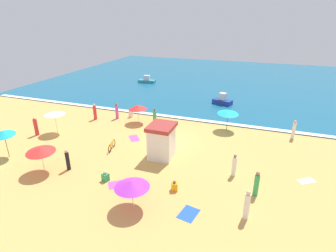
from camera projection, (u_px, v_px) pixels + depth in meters
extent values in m
plane|color=#E0A856|center=(169.00, 142.00, 25.07)|extent=(60.00, 60.00, 0.00)
cube|color=#196084|center=(220.00, 79.00, 49.35)|extent=(60.00, 44.00, 0.10)
cube|color=white|center=(187.00, 118.00, 30.50)|extent=(57.00, 0.70, 0.01)
cube|color=white|center=(162.00, 142.00, 22.10)|extent=(2.06, 2.40, 2.53)
cube|color=#A5332D|center=(162.00, 127.00, 21.55)|extent=(2.02, 2.43, 0.32)
cylinder|color=silver|center=(138.00, 114.00, 29.23)|extent=(0.05, 0.05, 2.02)
cone|color=red|center=(138.00, 107.00, 28.92)|extent=(2.36, 2.35, 0.58)
cylinder|color=silver|center=(132.00, 194.00, 16.22)|extent=(0.05, 0.05, 1.88)
cone|color=#B733C6|center=(132.00, 184.00, 15.93)|extent=(2.37, 2.36, 0.48)
cylinder|color=#4C3823|center=(227.00, 121.00, 27.37)|extent=(0.05, 0.05, 2.03)
cone|color=#19B7C6|center=(228.00, 112.00, 27.02)|extent=(2.89, 2.90, 0.46)
cylinder|color=#4C3823|center=(6.00, 144.00, 22.06)|extent=(0.05, 0.05, 2.30)
cone|color=#19B7C6|center=(3.00, 133.00, 21.67)|extent=(2.52, 2.52, 0.54)
cylinder|color=silver|center=(56.00, 122.00, 26.63)|extent=(0.05, 0.05, 2.28)
cone|color=white|center=(54.00, 113.00, 26.25)|extent=(2.25, 2.25, 0.39)
cylinder|color=silver|center=(42.00, 160.00, 19.96)|extent=(0.05, 0.05, 1.99)
cone|color=red|center=(40.00, 150.00, 19.63)|extent=(2.90, 2.91, 0.48)
torus|color=black|center=(114.00, 143.00, 24.07)|extent=(0.21, 0.72, 0.72)
torus|color=black|center=(110.00, 149.00, 23.07)|extent=(0.21, 0.72, 0.72)
cube|color=orange|center=(112.00, 144.00, 23.49)|extent=(0.25, 0.87, 0.36)
cylinder|color=black|center=(68.00, 161.00, 20.34)|extent=(0.41, 0.41, 1.46)
sphere|color=#DBA884|center=(66.00, 151.00, 20.02)|extent=(0.25, 0.25, 0.25)
cylinder|color=#D84CA5|center=(117.00, 112.00, 30.47)|extent=(0.41, 0.41, 1.63)
sphere|color=#9E6B47|center=(116.00, 104.00, 30.11)|extent=(0.26, 0.26, 0.26)
cylinder|color=green|center=(155.00, 116.00, 29.63)|extent=(0.49, 0.49, 1.32)
sphere|color=brown|center=(155.00, 110.00, 29.34)|extent=(0.24, 0.24, 0.24)
cube|color=green|center=(105.00, 177.00, 19.14)|extent=(0.55, 0.55, 0.56)
sphere|color=beige|center=(105.00, 172.00, 18.99)|extent=(0.25, 0.25, 0.25)
cylinder|color=green|center=(256.00, 185.00, 17.40)|extent=(0.40, 0.40, 1.54)
sphere|color=#9E6B47|center=(258.00, 174.00, 17.06)|extent=(0.26, 0.26, 0.26)
cube|color=white|center=(131.00, 114.00, 31.07)|extent=(0.46, 0.46, 0.76)
sphere|color=#DBA884|center=(131.00, 110.00, 30.88)|extent=(0.24, 0.24, 0.24)
cylinder|color=white|center=(294.00, 131.00, 25.48)|extent=(0.44, 0.44, 1.62)
sphere|color=#DBA884|center=(295.00, 122.00, 25.12)|extent=(0.28, 0.28, 0.28)
cylinder|color=white|center=(234.00, 166.00, 19.58)|extent=(0.45, 0.45, 1.52)
sphere|color=#9E6B47|center=(235.00, 156.00, 19.25)|extent=(0.23, 0.23, 0.23)
cube|color=orange|center=(174.00, 187.00, 18.05)|extent=(0.52, 0.52, 0.57)
sphere|color=brown|center=(174.00, 182.00, 17.90)|extent=(0.20, 0.20, 0.20)
cylinder|color=red|center=(36.00, 127.00, 26.24)|extent=(0.52, 0.52, 1.67)
sphere|color=beige|center=(34.00, 118.00, 25.88)|extent=(0.24, 0.24, 0.24)
cylinder|color=red|center=(95.00, 113.00, 30.24)|extent=(0.45, 0.45, 1.61)
sphere|color=beige|center=(94.00, 105.00, 29.88)|extent=(0.27, 0.27, 0.27)
cylinder|color=white|center=(247.00, 206.00, 15.37)|extent=(0.41, 0.41, 1.66)
sphere|color=beige|center=(249.00, 193.00, 15.00)|extent=(0.27, 0.27, 0.27)
cube|color=#D84CA5|center=(134.00, 138.00, 25.84)|extent=(1.58, 1.68, 0.01)
cube|color=blue|center=(189.00, 214.00, 16.01)|extent=(1.23, 1.52, 0.01)
cube|color=#D84CA5|center=(121.00, 184.00, 18.84)|extent=(1.99, 1.80, 0.01)
cube|color=white|center=(307.00, 181.00, 19.18)|extent=(1.39, 1.24, 0.01)
cube|color=teal|center=(147.00, 81.00, 46.76)|extent=(3.06, 1.37, 0.45)
cube|color=silver|center=(147.00, 78.00, 46.52)|extent=(1.10, 0.76, 0.80)
cube|color=navy|center=(222.00, 102.00, 35.39)|extent=(2.72, 1.90, 0.60)
cube|color=silver|center=(223.00, 96.00, 35.10)|extent=(1.04, 0.96, 0.89)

